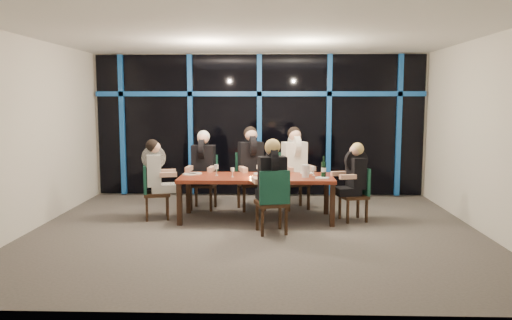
# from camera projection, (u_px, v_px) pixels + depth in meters

# --- Properties ---
(room) EXTENTS (7.04, 7.00, 3.02)m
(room) POSITION_uv_depth(u_px,v_px,m) (255.00, 101.00, 7.51)
(room) COLOR #5D5752
(room) RESTS_ON ground
(window_wall) EXTENTS (6.86, 0.43, 2.94)m
(window_wall) POSITION_uv_depth(u_px,v_px,m) (260.00, 123.00, 10.48)
(window_wall) COLOR black
(window_wall) RESTS_ON ground
(dining_table) EXTENTS (2.60, 1.00, 0.75)m
(dining_table) POSITION_uv_depth(u_px,v_px,m) (256.00, 180.00, 8.47)
(dining_table) COLOR maroon
(dining_table) RESTS_ON ground
(chair_far_left) EXTENTS (0.51, 0.51, 1.00)m
(chair_far_left) POSITION_uv_depth(u_px,v_px,m) (204.00, 179.00, 9.39)
(chair_far_left) COLOR #311C10
(chair_far_left) RESTS_ON ground
(chair_far_mid) EXTENTS (0.62, 0.62, 1.05)m
(chair_far_mid) POSITION_uv_depth(u_px,v_px,m) (250.00, 177.00, 9.35)
(chair_far_mid) COLOR #311C10
(chair_far_mid) RESTS_ON ground
(chair_far_right) EXTENTS (0.62, 0.62, 1.05)m
(chair_far_right) POSITION_uv_depth(u_px,v_px,m) (293.00, 177.00, 9.42)
(chair_far_right) COLOR #311C10
(chair_far_right) RESTS_ON ground
(chair_end_left) EXTENTS (0.53, 0.53, 0.94)m
(chair_end_left) POSITION_uv_depth(u_px,v_px,m) (152.00, 189.00, 8.53)
(chair_end_left) COLOR #311C10
(chair_end_left) RESTS_ON ground
(chair_end_right) EXTENTS (0.51, 0.51, 0.91)m
(chair_end_right) POSITION_uv_depth(u_px,v_px,m) (358.00, 191.00, 8.42)
(chair_end_right) COLOR #311C10
(chair_end_right) RESTS_ON ground
(chair_near_mid) EXTENTS (0.56, 0.56, 0.99)m
(chair_near_mid) POSITION_uv_depth(u_px,v_px,m) (273.00, 198.00, 7.55)
(chair_near_mid) COLOR #311C10
(chair_near_mid) RESTS_ON ground
(diner_far_left) EXTENTS (0.53, 0.65, 0.98)m
(diner_far_left) POSITION_uv_depth(u_px,v_px,m) (203.00, 158.00, 9.26)
(diner_far_left) COLOR black
(diner_far_left) RESTS_ON ground
(diner_far_mid) EXTENTS (0.63, 0.72, 1.03)m
(diner_far_mid) POSITION_uv_depth(u_px,v_px,m) (251.00, 156.00, 9.21)
(diner_far_mid) COLOR black
(diner_far_mid) RESTS_ON ground
(diner_far_right) EXTENTS (0.63, 0.72, 1.02)m
(diner_far_right) POSITION_uv_depth(u_px,v_px,m) (295.00, 156.00, 9.28)
(diner_far_right) COLOR white
(diner_far_right) RESTS_ON ground
(diner_end_left) EXTENTS (0.63, 0.53, 0.91)m
(diner_end_left) POSITION_uv_depth(u_px,v_px,m) (156.00, 167.00, 8.50)
(diner_end_left) COLOR black
(diner_end_left) RESTS_ON ground
(diner_end_right) EXTENTS (0.61, 0.52, 0.88)m
(diner_end_right) POSITION_uv_depth(u_px,v_px,m) (354.00, 170.00, 8.36)
(diner_end_right) COLOR black
(diner_end_right) RESTS_ON ground
(diner_near_mid) EXTENTS (0.56, 0.67, 0.97)m
(diner_near_mid) POSITION_uv_depth(u_px,v_px,m) (272.00, 172.00, 7.58)
(diner_near_mid) COLOR black
(diner_near_mid) RESTS_ON ground
(plate_far_left) EXTENTS (0.24, 0.24, 0.01)m
(plate_far_left) POSITION_uv_depth(u_px,v_px,m) (195.00, 173.00, 8.73)
(plate_far_left) COLOR white
(plate_far_left) RESTS_ON dining_table
(plate_far_mid) EXTENTS (0.24, 0.24, 0.01)m
(plate_far_mid) POSITION_uv_depth(u_px,v_px,m) (260.00, 174.00, 8.71)
(plate_far_mid) COLOR white
(plate_far_mid) RESTS_ON dining_table
(plate_far_right) EXTENTS (0.24, 0.24, 0.01)m
(plate_far_right) POSITION_uv_depth(u_px,v_px,m) (307.00, 173.00, 8.78)
(plate_far_right) COLOR white
(plate_far_right) RESTS_ON dining_table
(plate_end_left) EXTENTS (0.24, 0.24, 0.01)m
(plate_end_left) POSITION_uv_depth(u_px,v_px,m) (189.00, 174.00, 8.64)
(plate_end_left) COLOR white
(plate_end_left) RESTS_ON dining_table
(plate_end_right) EXTENTS (0.24, 0.24, 0.01)m
(plate_end_right) POSITION_uv_depth(u_px,v_px,m) (322.00, 178.00, 8.24)
(plate_end_right) COLOR white
(plate_end_right) RESTS_ON dining_table
(plate_near_mid) EXTENTS (0.24, 0.24, 0.01)m
(plate_near_mid) POSITION_uv_depth(u_px,v_px,m) (263.00, 179.00, 8.15)
(plate_near_mid) COLOR white
(plate_near_mid) RESTS_ON dining_table
(wine_bottle) EXTENTS (0.08, 0.08, 0.36)m
(wine_bottle) POSITION_uv_depth(u_px,v_px,m) (324.00, 169.00, 8.29)
(wine_bottle) COLOR black
(wine_bottle) RESTS_ON dining_table
(water_pitcher) EXTENTS (0.13, 0.12, 0.21)m
(water_pitcher) POSITION_uv_depth(u_px,v_px,m) (306.00, 171.00, 8.30)
(water_pitcher) COLOR silver
(water_pitcher) RESTS_ON dining_table
(tea_light) EXTENTS (0.05, 0.05, 0.03)m
(tea_light) POSITION_uv_depth(u_px,v_px,m) (251.00, 177.00, 8.25)
(tea_light) COLOR #FFA74C
(tea_light) RESTS_ON dining_table
(wine_glass_a) EXTENTS (0.06, 0.06, 0.16)m
(wine_glass_a) POSITION_uv_depth(u_px,v_px,m) (232.00, 170.00, 8.36)
(wine_glass_a) COLOR white
(wine_glass_a) RESTS_ON dining_table
(wine_glass_b) EXTENTS (0.06, 0.06, 0.17)m
(wine_glass_b) POSITION_uv_depth(u_px,v_px,m) (258.00, 168.00, 8.62)
(wine_glass_b) COLOR silver
(wine_glass_b) RESTS_ON dining_table
(wine_glass_c) EXTENTS (0.08, 0.08, 0.20)m
(wine_glass_c) POSITION_uv_depth(u_px,v_px,m) (286.00, 168.00, 8.41)
(wine_glass_c) COLOR silver
(wine_glass_c) RESTS_ON dining_table
(wine_glass_d) EXTENTS (0.07, 0.07, 0.19)m
(wine_glass_d) POSITION_uv_depth(u_px,v_px,m) (216.00, 167.00, 8.53)
(wine_glass_d) COLOR silver
(wine_glass_d) RESTS_ON dining_table
(wine_glass_e) EXTENTS (0.06, 0.06, 0.16)m
(wine_glass_e) POSITION_uv_depth(u_px,v_px,m) (314.00, 169.00, 8.52)
(wine_glass_e) COLOR white
(wine_glass_e) RESTS_ON dining_table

